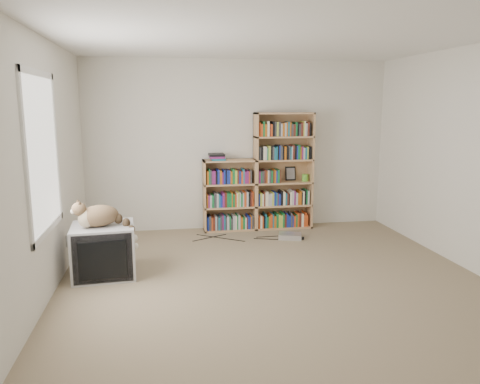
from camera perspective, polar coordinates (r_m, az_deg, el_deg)
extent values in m
cube|color=gray|center=(4.90, 4.81, -11.59)|extent=(4.50, 5.00, 0.01)
cube|color=silver|center=(7.01, -0.12, 5.71)|extent=(4.50, 0.02, 2.50)
cube|color=silver|center=(2.29, 21.02, -5.19)|extent=(4.50, 0.02, 2.50)
cube|color=silver|center=(4.56, -23.47, 2.21)|extent=(0.02, 5.00, 2.50)
cube|color=white|center=(4.58, 5.31, 18.75)|extent=(4.50, 5.00, 0.02)
cube|color=white|center=(4.74, -22.90, 4.36)|extent=(0.02, 1.22, 1.52)
cube|color=#A9A9AC|center=(5.33, -16.28, -6.87)|extent=(0.70, 0.64, 0.57)
cube|color=black|center=(5.07, -16.39, -7.80)|extent=(0.60, 0.08, 0.52)
cube|color=black|center=(5.05, -16.39, -7.99)|extent=(0.48, 0.05, 0.40)
cube|color=black|center=(5.46, -16.23, -6.58)|extent=(0.42, 0.35, 0.34)
ellipsoid|color=#342315|center=(5.20, -16.82, -2.79)|extent=(0.49, 0.41, 0.23)
ellipsoid|color=#342315|center=(5.23, -15.66, -2.76)|extent=(0.25, 0.26, 0.17)
ellipsoid|color=#C8BA91|center=(5.16, -18.28, -3.10)|extent=(0.21, 0.21, 0.19)
ellipsoid|color=#342315|center=(5.13, -19.06, -1.97)|extent=(0.19, 0.19, 0.14)
sphere|color=beige|center=(5.12, -19.67, -2.26)|extent=(0.08, 0.08, 0.06)
cone|color=black|center=(5.09, -18.98, -1.30)|extent=(0.08, 0.08, 0.07)
cone|color=black|center=(5.16, -19.17, -1.14)|extent=(0.08, 0.08, 0.07)
cube|color=tan|center=(6.94, 1.92, 2.47)|extent=(0.03, 0.30, 1.74)
cube|color=tan|center=(7.15, 8.56, 2.61)|extent=(0.02, 0.30, 1.74)
cube|color=tan|center=(7.16, 5.01, 2.70)|extent=(0.87, 0.03, 1.74)
cube|color=tan|center=(6.97, 5.41, 9.53)|extent=(0.87, 0.30, 0.02)
cube|color=tan|center=(7.20, 5.18, -4.21)|extent=(0.87, 0.30, 0.03)
cube|color=tan|center=(7.12, 5.22, -1.55)|extent=(0.87, 0.30, 0.03)
cube|color=tan|center=(7.06, 5.27, 1.17)|extent=(0.87, 0.30, 0.02)
cube|color=tan|center=(7.01, 5.32, 3.93)|extent=(0.87, 0.30, 0.02)
cube|color=tan|center=(6.98, 5.36, 6.72)|extent=(0.87, 0.30, 0.02)
cube|color=#C8461A|center=(7.17, 5.19, -3.38)|extent=(0.79, 0.24, 0.19)
cube|color=#182C9C|center=(7.10, 5.24, -0.70)|extent=(0.79, 0.24, 0.19)
cube|color=#136E34|center=(7.04, 5.28, 2.03)|extent=(0.79, 0.24, 0.19)
cube|color=#F0EBC6|center=(7.00, 5.33, 4.80)|extent=(0.79, 0.24, 0.19)
cube|color=black|center=(6.97, 5.38, 7.60)|extent=(0.79, 0.24, 0.19)
cube|color=tan|center=(6.88, -4.37, -0.48)|extent=(0.02, 0.30, 1.06)
cube|color=tan|center=(6.99, 1.71, -0.29)|extent=(0.03, 0.30, 1.06)
cube|color=tan|center=(7.06, -1.47, -0.18)|extent=(0.77, 0.03, 1.06)
cube|color=tan|center=(6.85, -1.32, 3.85)|extent=(0.77, 0.30, 0.02)
cube|color=tan|center=(7.04, -1.29, -4.51)|extent=(0.77, 0.30, 0.03)
cube|color=tan|center=(6.96, -1.30, -1.78)|extent=(0.77, 0.30, 0.03)
cube|color=tan|center=(6.90, -1.31, 1.01)|extent=(0.77, 0.30, 0.02)
cube|color=#C8461A|center=(7.02, -1.29, -3.66)|extent=(0.69, 0.24, 0.19)
cube|color=#182C9C|center=(6.94, -1.30, -0.91)|extent=(0.69, 0.24, 0.19)
cube|color=#136E34|center=(6.88, -1.32, 1.90)|extent=(0.69, 0.24, 0.19)
cube|color=#C8461A|center=(6.80, -2.75, 4.30)|extent=(0.22, 0.29, 0.09)
cylinder|color=#61B533|center=(7.14, 7.92, 1.76)|extent=(0.10, 0.10, 0.11)
cube|color=black|center=(7.17, 6.16, 2.26)|extent=(0.16, 0.05, 0.21)
cube|color=silver|center=(6.61, 6.11, -5.36)|extent=(0.36, 0.30, 0.07)
cube|color=silver|center=(5.72, -20.28, -5.55)|extent=(0.01, 0.08, 0.13)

